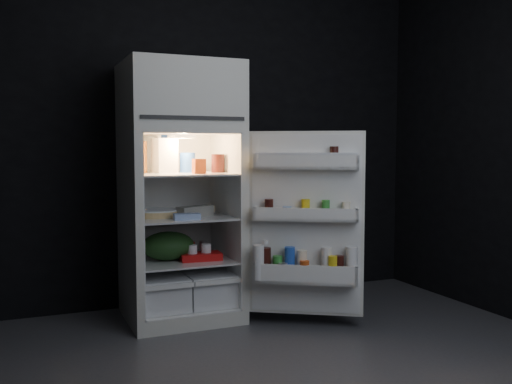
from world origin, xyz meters
name	(u,v)px	position (x,y,z in m)	size (l,w,h in m)	color
floor	(272,384)	(0.00, 0.00, 0.00)	(4.00, 3.40, 0.00)	#48484D
wall_back	(181,128)	(0.00, 1.70, 1.35)	(4.00, 0.00, 2.70)	black
refrigerator	(179,183)	(-0.12, 1.32, 0.96)	(0.76, 0.71, 1.78)	silver
fridge_door	(306,227)	(0.58, 0.74, 0.68)	(0.71, 0.54, 1.22)	silver
milk_jug	(164,156)	(-0.21, 1.34, 1.15)	(0.14, 0.14, 0.24)	white
mayo_jar	(187,163)	(-0.05, 1.36, 1.10)	(0.11, 0.11, 0.14)	blue
jam_jar	(218,163)	(0.15, 1.25, 1.09)	(0.09, 0.09, 0.13)	black
amber_bottle	(142,157)	(-0.37, 1.38, 1.14)	(0.08, 0.08, 0.22)	#CA6C20
small_carton	(199,166)	(-0.03, 1.13, 1.08)	(0.08, 0.06, 0.10)	#C14816
egg_carton	(195,211)	(-0.03, 1.23, 0.76)	(0.26, 0.10, 0.07)	gray
pie	(157,214)	(-0.28, 1.31, 0.75)	(0.31, 0.31, 0.04)	tan
flat_package	(187,216)	(-0.13, 1.07, 0.75)	(0.17, 0.09, 0.04)	#88A1D2
wrapped_pkg	(206,209)	(0.11, 1.43, 0.75)	(0.11, 0.09, 0.05)	#F6E8C9
produce_bag	(168,246)	(-0.22, 1.27, 0.52)	(0.36, 0.31, 0.20)	#193815
yogurt_tray	(201,256)	(-0.01, 1.17, 0.45)	(0.28, 0.15, 0.05)	red
small_can_red	(190,248)	(-0.02, 1.41, 0.47)	(0.07, 0.07, 0.09)	red
small_can_silver	(204,247)	(0.09, 1.41, 0.47)	(0.07, 0.07, 0.09)	silver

